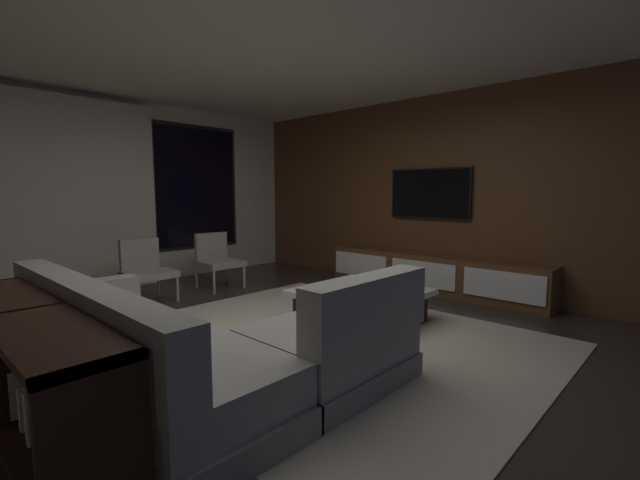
{
  "coord_description": "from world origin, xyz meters",
  "views": [
    {
      "loc": [
        -2.39,
        -2.66,
        1.35
      ],
      "look_at": [
        0.96,
        0.48,
        0.84
      ],
      "focal_mm": 23.56,
      "sensor_mm": 36.0,
      "label": 1
    }
  ],
  "objects_px": {
    "console_table_behind_couch": "(27,368)",
    "media_console": "(434,274)",
    "accent_chair_near_window": "(217,257)",
    "sectional_couch": "(193,350)",
    "mounted_tv": "(429,194)",
    "book_stack_on_coffee_table": "(362,283)",
    "coffee_table": "(361,305)",
    "accent_chair_by_curtain": "(145,267)"
  },
  "relations": [
    {
      "from": "sectional_couch",
      "to": "console_table_behind_couch",
      "type": "distance_m",
      "value": 0.93
    },
    {
      "from": "accent_chair_near_window",
      "to": "sectional_couch",
      "type": "bearing_deg",
      "value": -125.87
    },
    {
      "from": "sectional_couch",
      "to": "console_table_behind_couch",
      "type": "xyz_separation_m",
      "value": [
        -0.91,
        0.13,
        0.13
      ]
    },
    {
      "from": "coffee_table",
      "to": "book_stack_on_coffee_table",
      "type": "bearing_deg",
      "value": 29.02
    },
    {
      "from": "sectional_couch",
      "to": "accent_chair_by_curtain",
      "type": "relative_size",
      "value": 3.21
    },
    {
      "from": "console_table_behind_couch",
      "to": "media_console",
      "type": "bearing_deg",
      "value": 0.92
    },
    {
      "from": "accent_chair_near_window",
      "to": "accent_chair_by_curtain",
      "type": "distance_m",
      "value": 1.06
    },
    {
      "from": "mounted_tv",
      "to": "accent_chair_near_window",
      "type": "bearing_deg",
      "value": 131.62
    },
    {
      "from": "media_console",
      "to": "console_table_behind_couch",
      "type": "height_order",
      "value": "console_table_behind_couch"
    },
    {
      "from": "coffee_table",
      "to": "mounted_tv",
      "type": "distance_m",
      "value": 2.28
    },
    {
      "from": "book_stack_on_coffee_table",
      "to": "media_console",
      "type": "xyz_separation_m",
      "value": [
        1.69,
        0.07,
        -0.16
      ]
    },
    {
      "from": "sectional_couch",
      "to": "console_table_behind_couch",
      "type": "relative_size",
      "value": 1.19
    },
    {
      "from": "book_stack_on_coffee_table",
      "to": "console_table_behind_couch",
      "type": "height_order",
      "value": "console_table_behind_couch"
    },
    {
      "from": "sectional_couch",
      "to": "media_console",
      "type": "height_order",
      "value": "sectional_couch"
    },
    {
      "from": "book_stack_on_coffee_table",
      "to": "accent_chair_by_curtain",
      "type": "distance_m",
      "value": 2.75
    },
    {
      "from": "book_stack_on_coffee_table",
      "to": "console_table_behind_couch",
      "type": "xyz_separation_m",
      "value": [
        -2.96,
        -0.01,
        0.0
      ]
    },
    {
      "from": "mounted_tv",
      "to": "media_console",
      "type": "bearing_deg",
      "value": -132.4
    },
    {
      "from": "accent_chair_by_curtain",
      "to": "mounted_tv",
      "type": "relative_size",
      "value": 0.65
    },
    {
      "from": "sectional_couch",
      "to": "coffee_table",
      "type": "relative_size",
      "value": 2.16
    },
    {
      "from": "sectional_couch",
      "to": "media_console",
      "type": "distance_m",
      "value": 3.75
    },
    {
      "from": "coffee_table",
      "to": "console_table_behind_couch",
      "type": "xyz_separation_m",
      "value": [
        -2.9,
        0.03,
        0.23
      ]
    },
    {
      "from": "sectional_couch",
      "to": "book_stack_on_coffee_table",
      "type": "relative_size",
      "value": 8.85
    },
    {
      "from": "accent_chair_near_window",
      "to": "accent_chair_by_curtain",
      "type": "height_order",
      "value": "same"
    },
    {
      "from": "sectional_couch",
      "to": "media_console",
      "type": "xyz_separation_m",
      "value": [
        3.75,
        0.2,
        -0.04
      ]
    },
    {
      "from": "mounted_tv",
      "to": "console_table_behind_couch",
      "type": "relative_size",
      "value": 0.57
    },
    {
      "from": "coffee_table",
      "to": "accent_chair_by_curtain",
      "type": "bearing_deg",
      "value": 114.26
    },
    {
      "from": "accent_chair_near_window",
      "to": "coffee_table",
      "type": "bearing_deg",
      "value": -88.43
    },
    {
      "from": "book_stack_on_coffee_table",
      "to": "console_table_behind_couch",
      "type": "relative_size",
      "value": 0.13
    },
    {
      "from": "media_console",
      "to": "mounted_tv",
      "type": "bearing_deg",
      "value": 47.6
    },
    {
      "from": "media_console",
      "to": "mounted_tv",
      "type": "relative_size",
      "value": 2.57
    },
    {
      "from": "accent_chair_by_curtain",
      "to": "console_table_behind_couch",
      "type": "relative_size",
      "value": 0.37
    },
    {
      "from": "coffee_table",
      "to": "media_console",
      "type": "xyz_separation_m",
      "value": [
        1.75,
        0.1,
        0.06
      ]
    },
    {
      "from": "accent_chair_near_window",
      "to": "media_console",
      "type": "relative_size",
      "value": 0.25
    },
    {
      "from": "sectional_couch",
      "to": "media_console",
      "type": "bearing_deg",
      "value": 3.11
    },
    {
      "from": "coffee_table",
      "to": "mounted_tv",
      "type": "height_order",
      "value": "mounted_tv"
    },
    {
      "from": "console_table_behind_couch",
      "to": "book_stack_on_coffee_table",
      "type": "bearing_deg",
      "value": 0.14
    },
    {
      "from": "sectional_couch",
      "to": "console_table_behind_couch",
      "type": "bearing_deg",
      "value": 172.01
    },
    {
      "from": "accent_chair_near_window",
      "to": "mounted_tv",
      "type": "height_order",
      "value": "mounted_tv"
    },
    {
      "from": "media_console",
      "to": "sectional_couch",
      "type": "bearing_deg",
      "value": -176.89
    },
    {
      "from": "mounted_tv",
      "to": "accent_chair_by_curtain",
      "type": "bearing_deg",
      "value": 144.18
    },
    {
      "from": "coffee_table",
      "to": "book_stack_on_coffee_table",
      "type": "height_order",
      "value": "book_stack_on_coffee_table"
    },
    {
      "from": "book_stack_on_coffee_table",
      "to": "media_console",
      "type": "bearing_deg",
      "value": 2.29
    }
  ]
}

